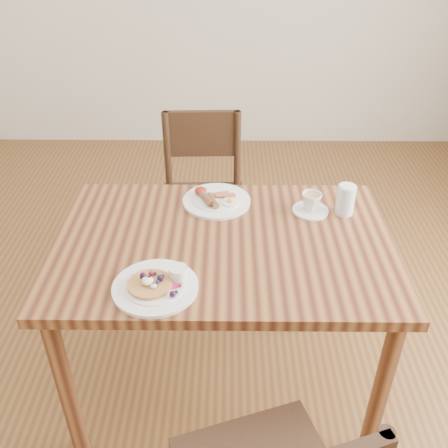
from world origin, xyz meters
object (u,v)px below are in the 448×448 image
water_glass (346,200)px  pancake_plate (157,285)px  teacup_saucer (311,204)px  chair_far (203,193)px  breakfast_plate (216,200)px  dining_table (224,262)px

water_glass → pancake_plate: bearing=-146.4°
teacup_saucer → chair_far: bearing=128.0°
breakfast_plate → dining_table: bearing=-82.0°
chair_far → pancake_plate: chair_far is taller
dining_table → chair_far: size_ratio=1.36×
water_glass → breakfast_plate: bearing=171.7°
breakfast_plate → teacup_saucer: teacup_saucer is taller
teacup_saucer → pancake_plate: bearing=-140.0°
dining_table → teacup_saucer: bearing=30.5°
dining_table → pancake_plate: pancake_plate is taller
pancake_plate → water_glass: bearing=33.6°
chair_far → dining_table: bearing=96.7°
pancake_plate → teacup_saucer: teacup_saucer is taller
chair_far → breakfast_plate: (0.08, -0.51, 0.27)m
water_glass → dining_table: bearing=-157.9°
dining_table → chair_far: 0.80m
chair_far → pancake_plate: bearing=83.0°
chair_far → teacup_saucer: chair_far is taller
pancake_plate → water_glass: size_ratio=2.29×
teacup_saucer → water_glass: 0.13m
dining_table → chair_far: bearing=98.6°
breakfast_plate → teacup_saucer: 0.38m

